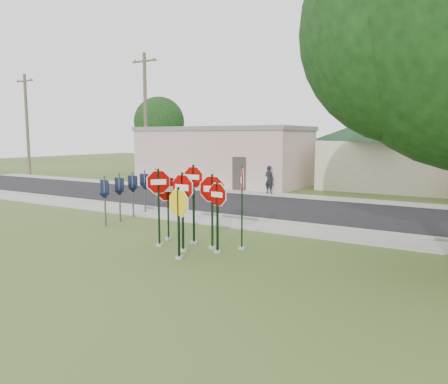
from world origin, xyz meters
The scene contains 20 objects.
ground centered at (0.00, 0.00, 0.00)m, with size 120.00×120.00×0.00m, color #3C5821.
sidewalk_near centered at (0.00, 5.50, 0.03)m, with size 60.00×1.60×0.06m, color #999A91.
road centered at (0.00, 10.00, 0.02)m, with size 60.00×7.00×0.04m, color black.
sidewalk_far centered at (0.00, 14.30, 0.03)m, with size 60.00×1.60×0.06m, color #999A91.
curb centered at (0.00, 6.50, 0.07)m, with size 60.00×0.20×0.14m, color #999A91.
stop_sign_center centered at (-0.13, 1.03, 1.59)m, with size 1.13×0.24×2.54m.
stop_sign_yellow centered at (0.27, 0.29, 1.32)m, with size 1.10×0.25×2.20m.
stop_sign_left centered at (-1.17, 1.15, 1.62)m, with size 0.69×0.81×2.60m.
stop_sign_right centered at (0.87, 1.43, 1.36)m, with size 0.96×0.24×2.28m.
stop_sign_back_right centered at (0.46, 1.77, 1.54)m, with size 1.14×0.27×2.48m.
stop_sign_back_left centered at (-0.40, 1.99, 1.66)m, with size 0.98×0.24×2.69m.
stop_sign_far_right centered at (1.30, 2.16, 1.71)m, with size 0.60×0.94×2.72m.
stop_sign_far_left centered at (-1.47, 2.00, 1.42)m, with size 0.88×0.78×2.32m.
route_sign_row centered at (-5.40, 4.50, 1.22)m, with size 1.43×4.63×2.00m.
building_stucco centered at (-9.00, 18.00, 2.15)m, with size 12.20×6.20×4.20m.
building_house centered at (2.00, 22.00, 3.65)m, with size 11.60×11.60×6.20m.
utility_pole_near centered at (-14.00, 15.20, 4.97)m, with size 2.20×0.26×9.50m.
utility_pole_far centered at (-28.00, 15.20, 4.71)m, with size 2.20×0.26×9.00m.
bg_tree_left centered at (-20.00, 24.00, 4.88)m, with size 4.90×4.90×7.35m.
pedestrian centered at (-3.60, 14.47, 0.90)m, with size 0.62×0.40×1.69m, color black.
Camera 1 is at (7.73, -9.50, 3.51)m, focal length 35.00 mm.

